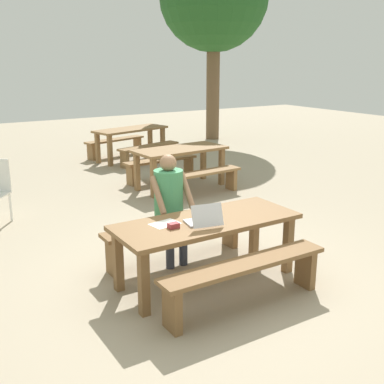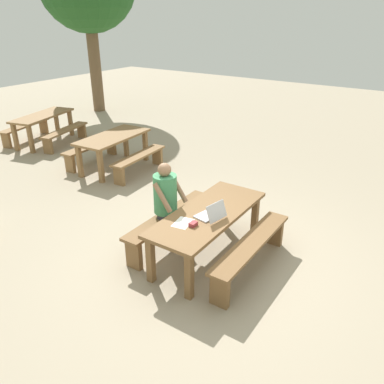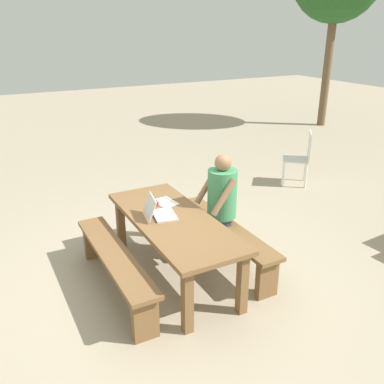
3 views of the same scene
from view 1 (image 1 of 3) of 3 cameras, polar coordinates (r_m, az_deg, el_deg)
name	(u,v)px [view 1 (image 1 of 3)]	position (r m, az deg, el deg)	size (l,w,h in m)	color
ground_plane	(206,280)	(5.36, 1.73, -10.50)	(30.00, 30.00, 0.00)	tan
picnic_table_front	(207,228)	(5.12, 1.79, -4.36)	(2.02, 0.80, 0.71)	brown
bench_near	(245,273)	(4.71, 6.38, -9.64)	(1.83, 0.30, 0.47)	brown
bench_far	(176,232)	(5.74, -1.98, -4.78)	(1.83, 0.30, 0.47)	brown
laptop	(204,219)	(4.91, 1.41, -3.28)	(0.38, 0.38, 0.24)	silver
small_pouch	(174,225)	(4.83, -2.23, -4.03)	(0.11, 0.08, 0.05)	#993338
paper_sheet	(165,224)	(4.96, -3.25, -3.81)	(0.32, 0.25, 0.00)	white
person_seated	(170,200)	(5.54, -2.66, -0.94)	(0.45, 0.43, 1.31)	#333847
picnic_table_mid	(131,134)	(11.54, -7.32, 6.95)	(1.92, 1.09, 0.76)	olive
bench_mid_south	(149,150)	(11.10, -5.17, 5.04)	(1.65, 0.68, 0.43)	olive
bench_mid_north	(115,143)	(12.10, -9.20, 5.79)	(1.65, 0.68, 0.43)	olive
picnic_table_rear	(180,155)	(8.90, -1.43, 4.51)	(1.78, 0.90, 0.75)	olive
bench_rear_south	(202,178)	(8.43, 1.23, 1.70)	(1.58, 0.41, 0.44)	olive
bench_rear_north	(161,164)	(9.53, -3.76, 3.31)	(1.58, 0.41, 0.44)	olive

